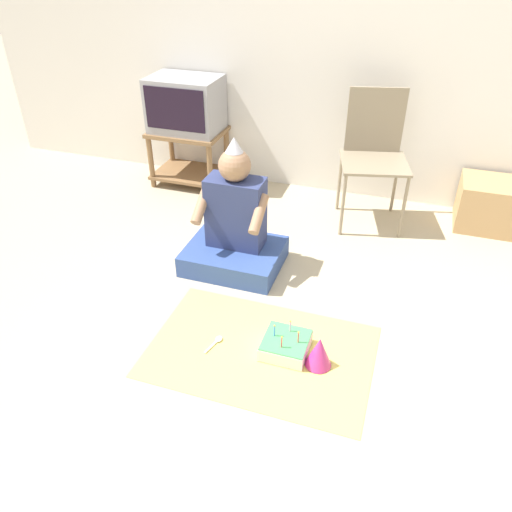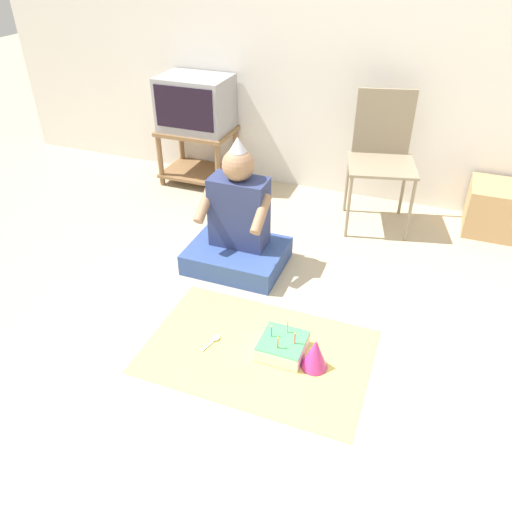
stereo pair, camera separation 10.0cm
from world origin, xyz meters
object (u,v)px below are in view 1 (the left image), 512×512
at_px(tv, 186,104).
at_px(cardboard_box_stack, 490,204).
at_px(party_hat_blue, 319,352).
at_px(folding_chair, 374,148).
at_px(person_seated, 235,230).
at_px(birthday_cake, 286,345).

distance_m(tv, cardboard_box_stack, 2.44).
xyz_separation_m(cardboard_box_stack, party_hat_blue, (-0.87, -1.78, -0.08)).
bearing_deg(cardboard_box_stack, tv, 179.78).
bearing_deg(folding_chair, person_seated, -128.21).
bearing_deg(tv, cardboard_box_stack, -0.22).
distance_m(person_seated, birthday_cake, 0.89).
height_order(cardboard_box_stack, party_hat_blue, cardboard_box_stack).
distance_m(folding_chair, person_seated, 1.20).
xyz_separation_m(tv, party_hat_blue, (1.52, -1.79, -0.58)).
height_order(person_seated, birthday_cake, person_seated).
distance_m(tv, person_seated, 1.40).
height_order(folding_chair, birthday_cake, folding_chair).
distance_m(folding_chair, birthday_cake, 1.69).
height_order(person_seated, party_hat_blue, person_seated).
height_order(tv, birthday_cake, tv).
xyz_separation_m(cardboard_box_stack, person_seated, (-1.58, -1.06, 0.08)).
relative_size(tv, person_seated, 0.65).
xyz_separation_m(tv, birthday_cake, (1.34, -1.75, -0.63)).
relative_size(folding_chair, party_hat_blue, 5.42).
bearing_deg(folding_chair, cardboard_box_stack, 9.14).
bearing_deg(person_seated, party_hat_blue, -45.39).
relative_size(folding_chair, cardboard_box_stack, 2.12).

